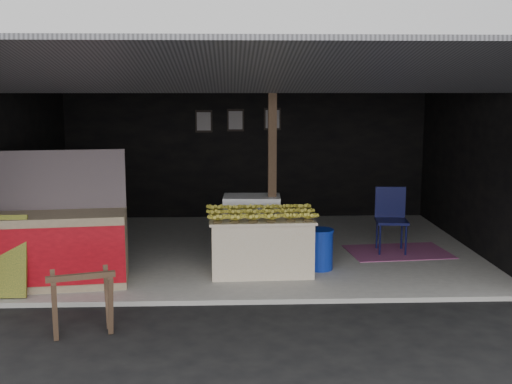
{
  "coord_description": "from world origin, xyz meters",
  "views": [
    {
      "loc": [
        -0.31,
        -7.29,
        2.57
      ],
      "look_at": [
        0.05,
        1.57,
        1.1
      ],
      "focal_mm": 45.0,
      "sensor_mm": 36.0,
      "label": 1
    }
  ],
  "objects_px": {
    "banana_table": "(261,245)",
    "white_crate": "(252,227)",
    "sawhorse": "(82,297)",
    "water_barrel": "(320,250)",
    "neighbor_stall": "(61,246)",
    "plastic_chair": "(391,214)"
  },
  "relations": [
    {
      "from": "banana_table",
      "to": "neighbor_stall",
      "type": "height_order",
      "value": "neighbor_stall"
    },
    {
      "from": "white_crate",
      "to": "water_barrel",
      "type": "bearing_deg",
      "value": -33.97
    },
    {
      "from": "sawhorse",
      "to": "water_barrel",
      "type": "relative_size",
      "value": 1.38
    },
    {
      "from": "banana_table",
      "to": "neighbor_stall",
      "type": "relative_size",
      "value": 0.83
    },
    {
      "from": "banana_table",
      "to": "sawhorse",
      "type": "distance_m",
      "value": 2.81
    },
    {
      "from": "white_crate",
      "to": "neighbor_stall",
      "type": "xyz_separation_m",
      "value": [
        -2.47,
        -1.24,
        0.05
      ]
    },
    {
      "from": "white_crate",
      "to": "neighbor_stall",
      "type": "bearing_deg",
      "value": -150.78
    },
    {
      "from": "banana_table",
      "to": "sawhorse",
      "type": "relative_size",
      "value": 1.94
    },
    {
      "from": "sawhorse",
      "to": "water_barrel",
      "type": "bearing_deg",
      "value": 21.21
    },
    {
      "from": "neighbor_stall",
      "to": "plastic_chair",
      "type": "relative_size",
      "value": 1.75
    },
    {
      "from": "neighbor_stall",
      "to": "sawhorse",
      "type": "xyz_separation_m",
      "value": [
        0.62,
        -1.59,
        -0.15
      ]
    },
    {
      "from": "water_barrel",
      "to": "plastic_chair",
      "type": "relative_size",
      "value": 0.54
    },
    {
      "from": "neighbor_stall",
      "to": "plastic_chair",
      "type": "xyz_separation_m",
      "value": [
        4.61,
        1.52,
        0.07
      ]
    },
    {
      "from": "banana_table",
      "to": "white_crate",
      "type": "distance_m",
      "value": 0.81
    },
    {
      "from": "banana_table",
      "to": "neighbor_stall",
      "type": "xyz_separation_m",
      "value": [
        -2.57,
        -0.43,
        0.12
      ]
    },
    {
      "from": "neighbor_stall",
      "to": "water_barrel",
      "type": "bearing_deg",
      "value": 2.66
    },
    {
      "from": "white_crate",
      "to": "neighbor_stall",
      "type": "relative_size",
      "value": 0.54
    },
    {
      "from": "water_barrel",
      "to": "plastic_chair",
      "type": "height_order",
      "value": "plastic_chair"
    },
    {
      "from": "sawhorse",
      "to": "water_barrel",
      "type": "distance_m",
      "value": 3.51
    },
    {
      "from": "white_crate",
      "to": "water_barrel",
      "type": "xyz_separation_m",
      "value": [
        0.92,
        -0.68,
        -0.19
      ]
    },
    {
      "from": "water_barrel",
      "to": "plastic_chair",
      "type": "bearing_deg",
      "value": 38.11
    },
    {
      "from": "sawhorse",
      "to": "plastic_chair",
      "type": "relative_size",
      "value": 0.75
    }
  ]
}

